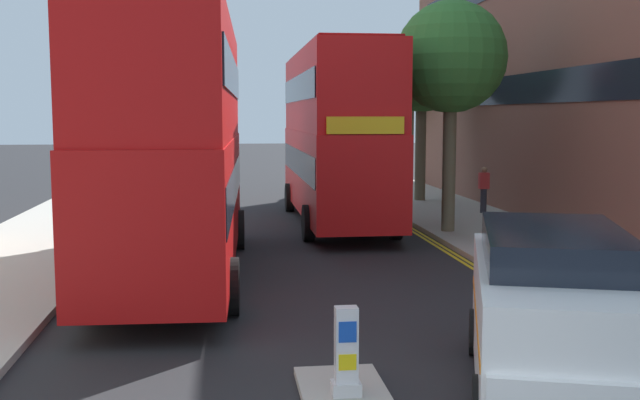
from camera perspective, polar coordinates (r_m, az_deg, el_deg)
The scene contains 13 objects.
sidewalk_right at distance 22.16m, azimuth 13.90°, elevation -2.78°, with size 4.00×80.00×0.14m, color #ADA89E.
sidewalk_left at distance 21.28m, azimuth -20.90°, elevation -3.40°, with size 4.00×80.00×0.14m, color #ADA89E.
kerb_line_outer at distance 19.62m, azimuth 10.27°, elevation -4.08°, with size 0.10×56.00×0.01m, color yellow.
kerb_line_inner at distance 19.57m, azimuth 9.82°, elevation -4.09°, with size 0.10×56.00×0.01m, color yellow.
traffic_island at distance 9.69m, azimuth 1.98°, elevation -14.74°, with size 1.10×2.20×0.10m, color #ADA89E.
keep_left_bollard at distance 9.50m, azimuth 1.99°, elevation -11.61°, with size 0.36×0.28×1.11m.
double_decker_bus_away at distance 16.67m, azimuth -10.83°, elevation 4.53°, with size 3.11×10.89×5.64m.
double_decker_bus_oncoming at distance 24.52m, azimuth 1.20°, elevation 5.23°, with size 2.86×10.83×5.64m.
taxi_minivan at distance 9.99m, azimuth 17.27°, elevation -8.24°, with size 3.25×5.15×2.12m.
pedestrian_far at distance 26.92m, azimuth 12.28°, elevation 0.83°, with size 0.34×0.22×1.62m.
street_tree_near at distance 30.55m, azimuth 7.69°, elevation 9.56°, with size 3.28×3.28×6.81m.
street_tree_mid at distance 37.54m, azimuth 6.91°, elevation 9.21°, with size 3.20×3.20×6.89m.
street_tree_far at distance 22.47m, azimuth 9.88°, elevation 10.47°, with size 3.23×3.23×6.70m.
Camera 1 is at (-1.47, -4.38, 3.55)m, focal length 42.33 mm.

